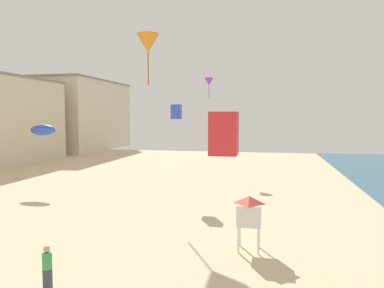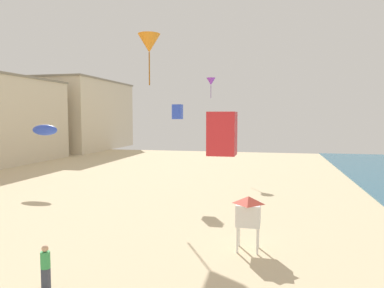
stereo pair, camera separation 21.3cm
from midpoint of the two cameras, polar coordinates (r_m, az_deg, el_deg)
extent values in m
cube|color=beige|center=(73.97, -18.88, 4.22)|extent=(16.20, 21.65, 12.72)
cube|color=gray|center=(74.27, -19.01, 9.25)|extent=(16.53, 22.08, 0.30)
cube|color=#383D4C|center=(14.77, -22.21, -19.18)|extent=(0.28, 0.18, 0.80)
cylinder|color=#389951|center=(14.51, -22.29, -16.64)|extent=(0.34, 0.34, 0.60)
sphere|color=tan|center=(14.37, -22.34, -15.07)|extent=(0.24, 0.24, 0.24)
cylinder|color=white|center=(17.18, 6.94, -14.77)|extent=(0.10, 0.10, 1.20)
cylinder|color=white|center=(17.13, 10.05, -14.86)|extent=(0.10, 0.10, 1.20)
cylinder|color=white|center=(18.03, 7.21, -13.84)|extent=(0.10, 0.10, 1.20)
cylinder|color=white|center=(17.98, 10.15, -13.92)|extent=(0.10, 0.10, 1.20)
cube|color=white|center=(17.25, 8.63, -10.88)|extent=(1.10, 1.10, 1.00)
pyramid|color=#D14C3D|center=(17.09, 8.66, -8.70)|extent=(1.10, 1.10, 0.35)
cone|color=orange|center=(29.00, -7.17, 15.50)|extent=(1.72, 1.72, 1.40)
cylinder|color=#A75C15|center=(28.69, -7.13, 11.67)|extent=(0.09, 0.09, 2.50)
cone|color=purple|center=(41.94, 2.54, 9.82)|extent=(1.01, 1.01, 0.83)
cylinder|color=#63278B|center=(41.85, 2.54, 8.25)|extent=(0.06, 0.06, 1.47)
cube|color=blue|center=(29.38, -2.69, 5.10)|extent=(0.75, 0.75, 1.18)
ellipsoid|color=blue|center=(34.30, -22.62, 2.04)|extent=(2.43, 0.67, 0.94)
cube|color=red|center=(14.01, 4.61, 1.66)|extent=(1.07, 1.07, 1.68)
camera|label=1|loc=(0.11, -90.30, -0.02)|focal=33.84mm
camera|label=2|loc=(0.11, 89.70, 0.02)|focal=33.84mm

